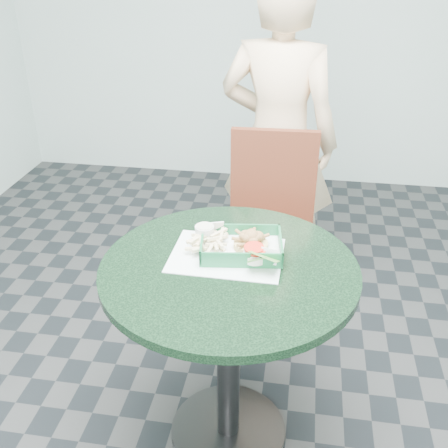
# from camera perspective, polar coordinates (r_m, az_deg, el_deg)

# --- Properties ---
(floor) EXTENTS (4.00, 5.00, 0.02)m
(floor) POSITION_cam_1_polar(r_m,az_deg,el_deg) (2.19, 0.46, -21.61)
(floor) COLOR #303335
(floor) RESTS_ON ground
(cafe_table) EXTENTS (0.83, 0.83, 0.75)m
(cafe_table) POSITION_cam_1_polar(r_m,az_deg,el_deg) (1.78, 0.54, -9.62)
(cafe_table) COLOR #2B2B2C
(cafe_table) RESTS_ON floor
(dining_chair) EXTENTS (0.40, 0.40, 0.93)m
(dining_chair) POSITION_cam_1_polar(r_m,az_deg,el_deg) (2.46, 5.05, 0.63)
(dining_chair) COLOR #492C18
(dining_chair) RESTS_ON floor
(diner_person) EXTENTS (0.70, 0.53, 1.73)m
(diner_person) POSITION_cam_1_polar(r_m,az_deg,el_deg) (2.59, 5.96, 10.10)
(diner_person) COLOR beige
(diner_person) RESTS_ON floor
(placemat) EXTENTS (0.37, 0.28, 0.00)m
(placemat) POSITION_cam_1_polar(r_m,az_deg,el_deg) (1.73, 0.29, -3.97)
(placemat) COLOR silver
(placemat) RESTS_ON cafe_table
(food_basket) EXTENTS (0.26, 0.19, 0.05)m
(food_basket) POSITION_cam_1_polar(r_m,az_deg,el_deg) (1.73, 1.87, -3.23)
(food_basket) COLOR #176538
(food_basket) RESTS_ON placemat
(crab_sandwich) EXTENTS (0.11, 0.11, 0.07)m
(crab_sandwich) POSITION_cam_1_polar(r_m,az_deg,el_deg) (1.72, 2.97, -2.27)
(crab_sandwich) COLOR tan
(crab_sandwich) RESTS_ON food_basket
(fries_pile) EXTENTS (0.16, 0.16, 0.05)m
(fries_pile) POSITION_cam_1_polar(r_m,az_deg,el_deg) (1.75, -1.68, -2.00)
(fries_pile) COLOR beige
(fries_pile) RESTS_ON food_basket
(sauce_ramekin) EXTENTS (0.06, 0.06, 0.04)m
(sauce_ramekin) POSITION_cam_1_polar(r_m,az_deg,el_deg) (1.78, -1.82, -0.99)
(sauce_ramekin) COLOR silver
(sauce_ramekin) RESTS_ON food_basket
(garnish_cup) EXTENTS (0.11, 0.11, 0.05)m
(garnish_cup) POSITION_cam_1_polar(r_m,az_deg,el_deg) (1.66, 3.29, -4.02)
(garnish_cup) COLOR silver
(garnish_cup) RESTS_ON food_basket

